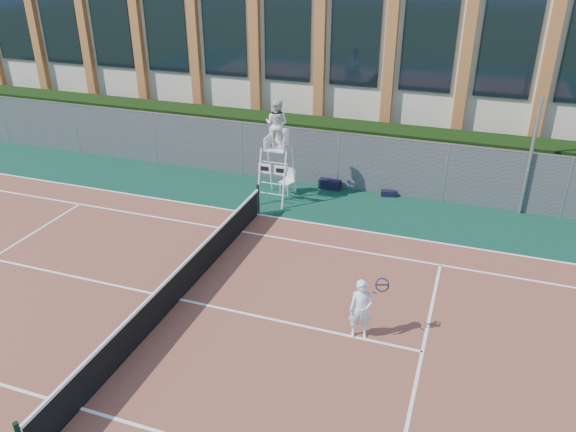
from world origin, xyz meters
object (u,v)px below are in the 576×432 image
(steel_pole, at_px, (530,158))
(umpire_chair, at_px, (277,127))
(tennis_player, at_px, (361,309))
(plastic_chair, at_px, (289,179))

(steel_pole, distance_m, umpire_chair, 8.67)
(umpire_chair, distance_m, tennis_player, 8.63)
(umpire_chair, relative_size, tennis_player, 2.38)
(tennis_player, bearing_deg, steel_pole, 66.32)
(steel_pole, bearing_deg, plastic_chair, -172.74)
(umpire_chair, bearing_deg, steel_pole, 11.00)
(plastic_chair, bearing_deg, umpire_chair, -111.36)
(umpire_chair, xyz_separation_m, tennis_player, (4.70, -6.97, -1.94))
(steel_pole, height_order, tennis_player, steel_pole)
(steel_pole, distance_m, plastic_chair, 8.44)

